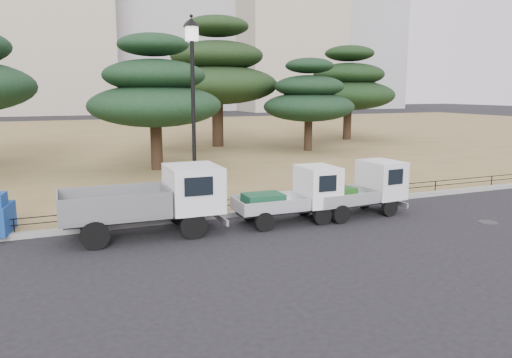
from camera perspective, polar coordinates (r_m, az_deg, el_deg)
name	(u,v)px	position (r m, az deg, el deg)	size (l,w,h in m)	color
ground	(284,236)	(14.23, 3.17, -6.47)	(220.00, 220.00, 0.00)	black
lawn	(123,138)	(43.44, -14.95, 4.50)	(120.00, 56.00, 0.15)	olive
curb	(249,212)	(16.50, -0.82, -3.84)	(120.00, 0.25, 0.16)	gray
truck_large	(152,198)	(14.31, -11.75, -2.15)	(4.45, 1.88, 1.92)	black
truck_kei_front	(295,195)	(15.48, 4.46, -1.86)	(3.27, 1.48, 1.72)	black
truck_kei_rear	(362,189)	(16.76, 11.98, -1.09)	(3.41, 1.66, 1.73)	black
street_lamp	(193,84)	(15.73, -7.24, 10.71)	(0.54, 0.54, 6.05)	black
pipe_fence	(247,201)	(16.55, -1.01, -2.52)	(38.00, 0.04, 0.40)	black
manhole	(488,222)	(17.18, 24.98, -4.49)	(0.60, 0.60, 0.01)	#2D2D30
pine_center_left	(155,92)	(25.18, -11.50, 9.71)	(6.50, 6.50, 6.61)	black
pine_center_right	(217,72)	(35.27, -4.47, 12.10)	(8.39, 8.39, 8.90)	black
pine_east_near	(309,98)	(32.80, 6.06, 9.23)	(5.90, 5.90, 5.96)	black
pine_east_far	(348,86)	(40.85, 10.52, 10.43)	(7.34, 7.34, 7.38)	black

